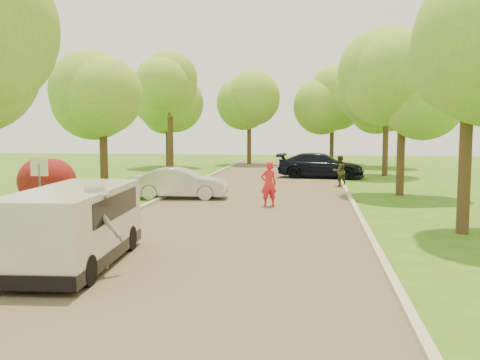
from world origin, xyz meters
The scene contains 22 objects.
ground centered at (0.00, 0.00, 0.00)m, with size 100.00×100.00×0.00m, color #306317.
road centered at (0.00, 8.00, 0.01)m, with size 8.00×60.00×0.01m, color #4C4438.
curb_left centered at (-4.05, 8.00, 0.06)m, with size 0.18×60.00×0.12m, color #B2AD9E.
curb_right centered at (4.05, 8.00, 0.06)m, with size 0.18×60.00×0.12m, color #B2AD9E.
street_sign centered at (-5.80, 4.00, 1.56)m, with size 0.55×0.06×2.17m.
red_shrub centered at (-6.30, 5.50, 1.10)m, with size 1.70×1.70×1.95m.
tree_l_midb centered at (-6.81, 12.00, 4.59)m, with size 4.30×4.20×6.62m.
tree_l_far centered at (-6.39, 22.00, 5.47)m, with size 4.92×4.80×7.79m.
tree_r_mida centered at (7.02, 5.00, 5.54)m, with size 5.13×5.00×7.95m.
tree_r_midb centered at (6.60, 14.00, 4.88)m, with size 4.51×4.40×7.01m.
tree_r_far centered at (7.23, 24.00, 5.83)m, with size 5.33×5.20×8.34m.
tree_bg_a centered at (-8.78, 30.00, 5.31)m, with size 5.12×5.00×7.72m.
tree_bg_b centered at (8.22, 32.00, 5.54)m, with size 5.12×5.00×7.95m.
tree_bg_c centered at (-2.79, 34.00, 5.02)m, with size 4.92×4.80×7.33m.
tree_bg_d centered at (4.22, 36.00, 5.31)m, with size 5.12×5.00×7.72m.
minivan centered at (-2.81, -0.04, 0.92)m, with size 2.17×4.80×1.74m.
silver_sedan centered at (-3.30, 11.44, 0.68)m, with size 1.43×4.11×1.35m, color silver.
dark_sedan centered at (2.90, 22.01, 0.77)m, with size 2.15×5.30×1.54m, color black.
longboard centered at (-2.08, -0.61, 0.10)m, with size 0.29×0.93×0.11m.
skateboarder centered at (-2.08, -0.61, 1.02)m, with size 1.16×0.67×1.80m, color gray.
person_striped centered at (0.72, 9.57, 0.89)m, with size 0.65×0.43×1.78m, color red.
person_olive centered at (3.80, 17.27, 0.82)m, with size 0.80×0.62×1.64m, color #2E301D.
Camera 1 is at (2.45, -11.18, 3.08)m, focal length 40.00 mm.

